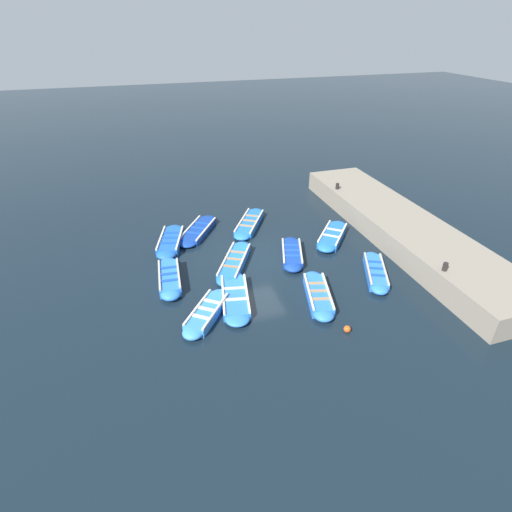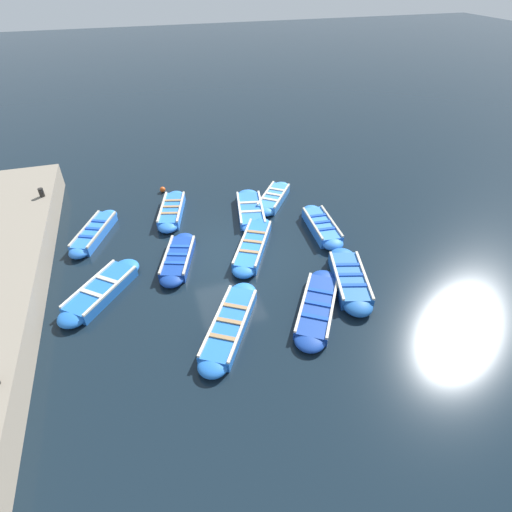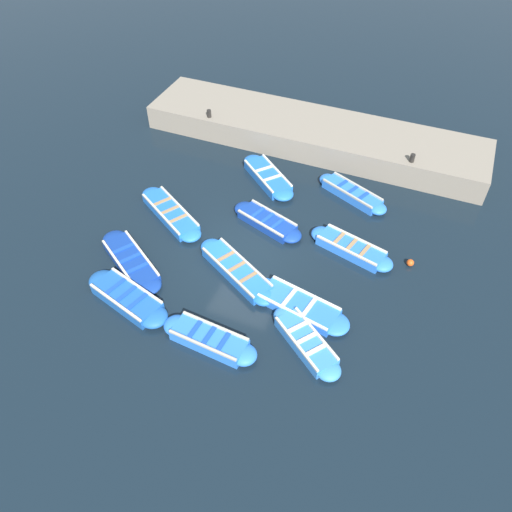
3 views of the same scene
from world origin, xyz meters
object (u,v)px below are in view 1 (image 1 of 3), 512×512
boat_alongside (234,262)px  boat_bow_out (169,278)px  boat_outer_right (249,223)px  boat_outer_left (332,236)px  boat_drifting (198,231)px  buoy_orange_near (347,329)px  boat_broadside (171,241)px  boat_inner_gap (207,313)px  boat_tucked (375,272)px  boat_stern_in (292,254)px  bollard_mid_north (445,267)px  boat_mid_row (318,295)px  bollard_north (337,186)px  boat_near_quay (235,297)px

boat_alongside → boat_bow_out: size_ratio=1.14×
boat_outer_right → boat_outer_left: bearing=143.7°
boat_drifting → buoy_orange_near: size_ratio=13.83×
boat_drifting → boat_broadside: 1.78m
boat_outer_left → buoy_orange_near: boat_outer_left is taller
boat_drifting → boat_inner_gap: 7.00m
boat_tucked → boat_stern_in: size_ratio=1.02×
boat_tucked → bollard_mid_north: 2.86m
boat_outer_left → bollard_mid_north: 6.03m
boat_mid_row → bollard_mid_north: 5.22m
boat_alongside → buoy_orange_near: size_ratio=14.41×
bollard_mid_north → bollard_north: bearing=-90.0°
boat_drifting → boat_stern_in: size_ratio=1.11×
boat_outer_left → boat_tucked: boat_outer_left is taller
bollard_mid_north → boat_mid_row: bearing=-12.6°
boat_drifting → boat_tucked: 9.29m
boat_tucked → bollard_north: (-1.83, -7.38, 1.09)m
boat_alongside → boat_stern_in: 2.82m
boat_mid_row → buoy_orange_near: 2.16m
boat_mid_row → boat_alongside: size_ratio=0.91×
boat_mid_row → buoy_orange_near: bearing=94.3°
boat_stern_in → buoy_orange_near: size_ratio=12.50×
boat_alongside → boat_outer_right: boat_alongside is taller
boat_outer_left → boat_near_quay: 7.07m
boat_stern_in → bollard_mid_north: bearing=136.5°
boat_broadside → boat_stern_in: (-5.39, 2.91, -0.03)m
boat_broadside → boat_outer_right: boat_broadside is taller
boat_mid_row → boat_inner_gap: size_ratio=1.16×
boat_outer_left → boat_alongside: bearing=10.1°
boat_stern_in → boat_mid_row: bearing=86.3°
buoy_orange_near → boat_stern_in: bearing=-90.6°
boat_bow_out → bollard_north: (-10.60, -5.14, 1.07)m
boat_outer_right → boat_near_quay: 6.69m
boat_drifting → boat_alongside: size_ratio=0.96×
boat_outer_left → boat_near_quay: (6.14, 3.52, -0.02)m
boat_drifting → boat_tucked: (-6.76, 6.38, 0.04)m
boat_inner_gap → bollard_north: 12.45m
boat_outer_left → boat_inner_gap: size_ratio=1.11×
boat_alongside → boat_inner_gap: boat_inner_gap is taller
boat_broadside → buoy_orange_near: bearing=122.2°
boat_alongside → bollard_north: bollard_north is taller
boat_inner_gap → boat_near_quay: (-1.29, -0.68, -0.02)m
boat_mid_row → boat_tucked: bearing=-165.9°
boat_outer_left → boat_stern_in: boat_outer_left is taller
boat_bow_out → boat_outer_right: 6.34m
boat_near_quay → buoy_orange_near: boat_near_quay is taller
boat_drifting → boat_near_quay: bearing=93.3°
boat_drifting → boat_outer_right: 2.83m
boat_outer_left → bollard_north: bearing=-119.2°
boat_mid_row → boat_outer_right: bearing=-83.7°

